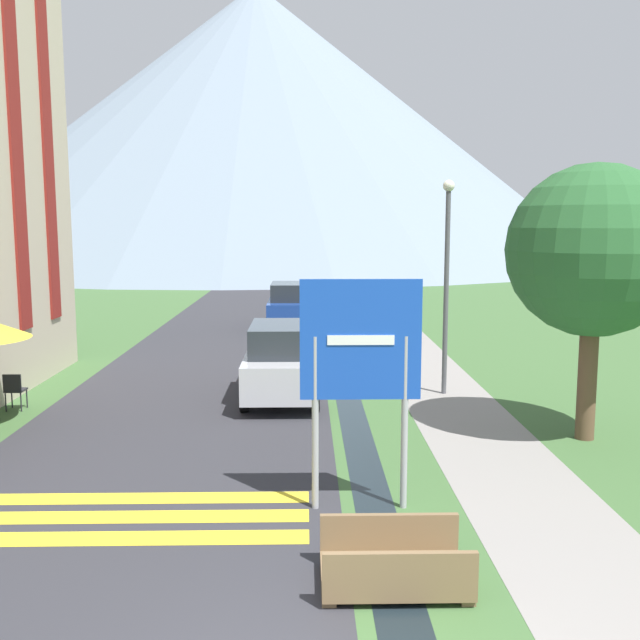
% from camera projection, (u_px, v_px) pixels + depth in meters
% --- Properties ---
extents(ground_plane, '(160.00, 160.00, 0.00)m').
position_uv_depth(ground_plane, '(301.00, 339.00, 25.96)').
color(ground_plane, '#3D6033').
extents(road, '(6.40, 60.00, 0.01)m').
position_uv_depth(road, '(252.00, 307.00, 35.81)').
color(road, '#2D2D33').
rests_on(road, ground_plane).
extents(footpath, '(2.20, 60.00, 0.01)m').
position_uv_depth(footpath, '(373.00, 306.00, 35.93)').
color(footpath, gray).
rests_on(footpath, ground_plane).
extents(drainage_channel, '(0.60, 60.00, 0.00)m').
position_uv_depth(drainage_channel, '(326.00, 306.00, 35.89)').
color(drainage_channel, black).
rests_on(drainage_channel, ground_plane).
extents(crosswalk_marking, '(5.44, 1.84, 0.01)m').
position_uv_depth(crosswalk_marking, '(119.00, 517.00, 10.21)').
color(crosswalk_marking, yellow).
rests_on(crosswalk_marking, ground_plane).
extents(mountain_distant, '(74.37, 74.37, 29.82)m').
position_uv_depth(mountain_distant, '(257.00, 125.00, 79.18)').
color(mountain_distant, slate).
rests_on(mountain_distant, ground_plane).
extents(road_sign, '(1.75, 0.11, 3.40)m').
position_uv_depth(road_sign, '(360.00, 361.00, 10.24)').
color(road_sign, '#9E9EA3').
rests_on(road_sign, ground_plane).
extents(footbridge, '(1.70, 1.10, 0.65)m').
position_uv_depth(footbridge, '(394.00, 567.00, 8.27)').
color(footbridge, brown).
rests_on(footbridge, ground_plane).
extents(parked_car_near, '(1.77, 4.11, 1.82)m').
position_uv_depth(parked_car_near, '(281.00, 361.00, 17.02)').
color(parked_car_near, '#B2B2B7').
rests_on(parked_car_near, ground_plane).
extents(parked_car_far, '(1.74, 4.06, 1.82)m').
position_uv_depth(parked_car_far, '(289.00, 305.00, 28.46)').
color(parked_car_far, navy).
rests_on(parked_car_far, ground_plane).
extents(cafe_chair_far_right, '(0.40, 0.40, 0.85)m').
position_uv_depth(cafe_chair_far_right, '(14.00, 388.00, 15.95)').
color(cafe_chair_far_right, '#232328').
rests_on(cafe_chair_far_right, ground_plane).
extents(streetlamp, '(0.28, 0.28, 5.20)m').
position_uv_depth(streetlamp, '(447.00, 269.00, 17.19)').
color(streetlamp, '#515156').
rests_on(streetlamp, ground_plane).
extents(tree_by_path, '(3.28, 3.28, 5.32)m').
position_uv_depth(tree_by_path, '(594.00, 251.00, 13.44)').
color(tree_by_path, brown).
rests_on(tree_by_path, ground_plane).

